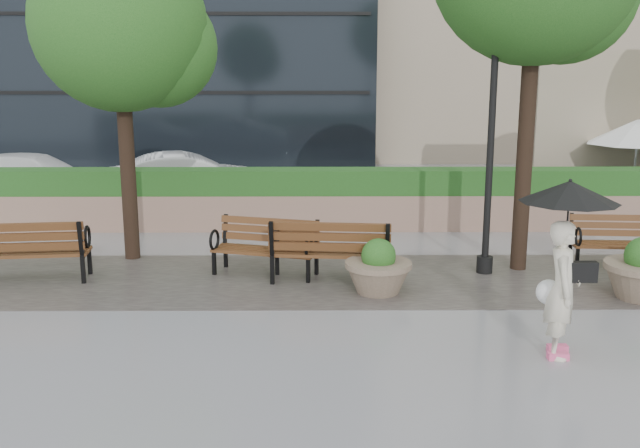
{
  "coord_description": "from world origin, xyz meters",
  "views": [
    {
      "loc": [
        -1.2,
        -8.69,
        3.53
      ],
      "look_at": [
        -1.12,
        2.43,
        1.1
      ],
      "focal_mm": 40.0,
      "sensor_mm": 36.0,
      "label": 1
    }
  ],
  "objects_px": {
    "lamppost": "(489,175)",
    "pedestrian": "(565,252)",
    "car_right": "(188,179)",
    "bench_1": "(265,259)",
    "bench_3": "(620,252)",
    "car_left": "(35,179)",
    "bench_0": "(29,263)",
    "bench_2": "(330,263)",
    "planter_left": "(378,272)"
  },
  "relations": [
    {
      "from": "lamppost",
      "to": "pedestrian",
      "type": "height_order",
      "value": "lamppost"
    },
    {
      "from": "car_right",
      "to": "pedestrian",
      "type": "xyz_separation_m",
      "value": [
        6.4,
        -10.19,
        0.66
      ]
    },
    {
      "from": "bench_1",
      "to": "pedestrian",
      "type": "height_order",
      "value": "pedestrian"
    },
    {
      "from": "bench_3",
      "to": "car_right",
      "type": "relative_size",
      "value": 0.43
    },
    {
      "from": "car_left",
      "to": "bench_1",
      "type": "bearing_deg",
      "value": -136.54
    },
    {
      "from": "bench_0",
      "to": "bench_1",
      "type": "distance_m",
      "value": 4.0
    },
    {
      "from": "bench_1",
      "to": "bench_2",
      "type": "relative_size",
      "value": 0.93
    },
    {
      "from": "planter_left",
      "to": "car_left",
      "type": "relative_size",
      "value": 0.23
    },
    {
      "from": "bench_3",
      "to": "car_right",
      "type": "xyz_separation_m",
      "value": [
        -8.87,
        6.13,
        0.41
      ]
    },
    {
      "from": "bench_0",
      "to": "pedestrian",
      "type": "distance_m",
      "value": 8.61
    },
    {
      "from": "bench_3",
      "to": "planter_left",
      "type": "distance_m",
      "value": 4.77
    },
    {
      "from": "lamppost",
      "to": "car_right",
      "type": "height_order",
      "value": "lamppost"
    },
    {
      "from": "bench_0",
      "to": "car_right",
      "type": "relative_size",
      "value": 0.5
    },
    {
      "from": "bench_0",
      "to": "lamppost",
      "type": "bearing_deg",
      "value": 176.94
    },
    {
      "from": "bench_0",
      "to": "car_left",
      "type": "height_order",
      "value": "car_left"
    },
    {
      "from": "bench_2",
      "to": "planter_left",
      "type": "bearing_deg",
      "value": 144.85
    },
    {
      "from": "bench_1",
      "to": "car_right",
      "type": "xyz_separation_m",
      "value": [
        -2.48,
        6.61,
        0.4
      ]
    },
    {
      "from": "bench_0",
      "to": "planter_left",
      "type": "height_order",
      "value": "bench_0"
    },
    {
      "from": "bench_3",
      "to": "planter_left",
      "type": "bearing_deg",
      "value": -157.06
    },
    {
      "from": "bench_0",
      "to": "car_right",
      "type": "height_order",
      "value": "car_right"
    },
    {
      "from": "bench_1",
      "to": "car_right",
      "type": "distance_m",
      "value": 7.07
    },
    {
      "from": "bench_0",
      "to": "pedestrian",
      "type": "relative_size",
      "value": 0.93
    },
    {
      "from": "car_left",
      "to": "bench_0",
      "type": "bearing_deg",
      "value": -160.47
    },
    {
      "from": "bench_0",
      "to": "car_right",
      "type": "bearing_deg",
      "value": -108.44
    },
    {
      "from": "planter_left",
      "to": "lamppost",
      "type": "distance_m",
      "value": 2.68
    },
    {
      "from": "lamppost",
      "to": "car_right",
      "type": "distance_m",
      "value": 9.15
    },
    {
      "from": "bench_1",
      "to": "bench_2",
      "type": "xyz_separation_m",
      "value": [
        1.12,
        -0.39,
        0.03
      ]
    },
    {
      "from": "car_left",
      "to": "planter_left",
      "type": "bearing_deg",
      "value": -133.42
    },
    {
      "from": "bench_3",
      "to": "car_left",
      "type": "height_order",
      "value": "car_left"
    },
    {
      "from": "bench_1",
      "to": "lamppost",
      "type": "xyz_separation_m",
      "value": [
        3.86,
        0.1,
        1.46
      ]
    },
    {
      "from": "planter_left",
      "to": "car_left",
      "type": "distance_m",
      "value": 11.58
    },
    {
      "from": "planter_left",
      "to": "pedestrian",
      "type": "height_order",
      "value": "pedestrian"
    },
    {
      "from": "bench_1",
      "to": "bench_3",
      "type": "bearing_deg",
      "value": 20.68
    },
    {
      "from": "bench_0",
      "to": "planter_left",
      "type": "xyz_separation_m",
      "value": [
        5.86,
        -0.7,
        0.03
      ]
    },
    {
      "from": "car_left",
      "to": "car_right",
      "type": "bearing_deg",
      "value": -93.81
    },
    {
      "from": "bench_1",
      "to": "car_left",
      "type": "xyz_separation_m",
      "value": [
        -6.6,
        6.85,
        0.37
      ]
    },
    {
      "from": "car_left",
      "to": "bench_2",
      "type": "bearing_deg",
      "value": -133.63
    },
    {
      "from": "car_right",
      "to": "bench_2",
      "type": "bearing_deg",
      "value": -166.31
    },
    {
      "from": "bench_0",
      "to": "bench_3",
      "type": "height_order",
      "value": "bench_0"
    },
    {
      "from": "bench_2",
      "to": "lamppost",
      "type": "bearing_deg",
      "value": -164.34
    },
    {
      "from": "bench_1",
      "to": "car_right",
      "type": "height_order",
      "value": "car_right"
    },
    {
      "from": "pedestrian",
      "to": "planter_left",
      "type": "bearing_deg",
      "value": 55.91
    },
    {
      "from": "car_right",
      "to": "pedestrian",
      "type": "relative_size",
      "value": 1.88
    },
    {
      "from": "bench_3",
      "to": "pedestrian",
      "type": "bearing_deg",
      "value": -116.97
    },
    {
      "from": "bench_1",
      "to": "car_left",
      "type": "height_order",
      "value": "car_left"
    },
    {
      "from": "bench_2",
      "to": "bench_1",
      "type": "bearing_deg",
      "value": -13.74
    },
    {
      "from": "bench_2",
      "to": "car_left",
      "type": "bearing_deg",
      "value": -37.68
    },
    {
      "from": "bench_2",
      "to": "bench_3",
      "type": "relative_size",
      "value": 1.17
    },
    {
      "from": "bench_2",
      "to": "bench_3",
      "type": "distance_m",
      "value": 5.34
    },
    {
      "from": "bench_3",
      "to": "planter_left",
      "type": "xyz_separation_m",
      "value": [
        -4.52,
        -1.52,
        0.08
      ]
    }
  ]
}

